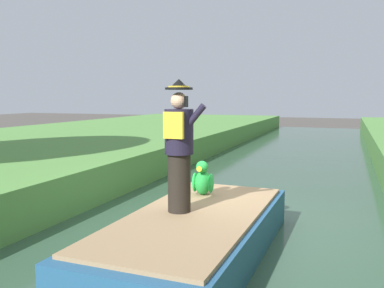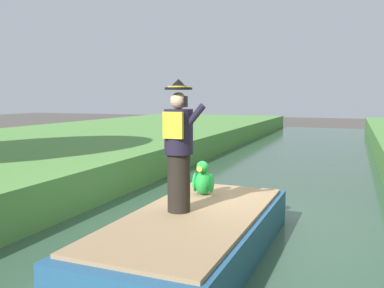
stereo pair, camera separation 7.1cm
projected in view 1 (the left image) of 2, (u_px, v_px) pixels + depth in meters
ground_plane at (221, 235)px, 6.95m from camera, size 80.00×80.00×0.00m
canal_water at (221, 232)px, 6.94m from camera, size 5.53×48.00×0.10m
boat at (195, 235)px, 5.74m from camera, size 1.86×4.23×0.61m
person_pirate at (179, 146)px, 5.70m from camera, size 0.61×0.42×1.85m
parrot_plush at (203, 180)px, 6.76m from camera, size 0.36×0.34×0.57m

